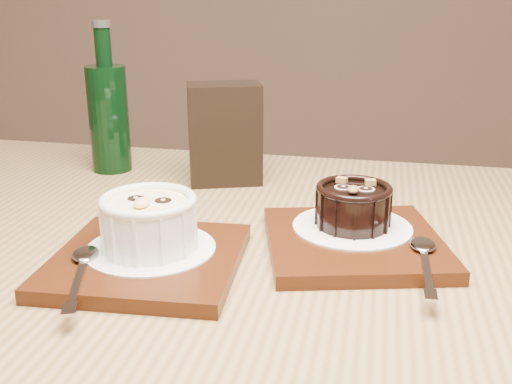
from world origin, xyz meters
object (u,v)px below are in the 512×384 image
tray_right (354,243)px  green_bottle (109,114)px  tray_left (147,260)px  condiment_stand (225,134)px  ramekin_dark (353,204)px  ramekin_white (149,220)px  table (260,337)px

tray_right → green_bottle: (-0.35, 0.26, 0.08)m
green_bottle → tray_left: bearing=-65.8°
condiment_stand → green_bottle: bearing=167.2°
ramekin_dark → green_bottle: size_ratio=0.37×
tray_left → tray_right: (0.21, 0.07, 0.00)m
tray_right → tray_left: bearing=-162.3°
tray_right → ramekin_white: bearing=-164.9°
table → tray_right: size_ratio=7.09×
ramekin_dark → tray_left: bearing=-148.0°
ramekin_white → ramekin_dark: size_ratio=1.17×
tray_left → table: bearing=14.6°
table → green_bottle: green_bottle is taller
ramekin_dark → green_bottle: bearing=154.7°
ramekin_white → green_bottle: size_ratio=0.44×
ramekin_dark → condiment_stand: size_ratio=0.59×
ramekin_white → ramekin_dark: 0.22m
tray_left → ramekin_dark: ramekin_dark is taller
condiment_stand → tray_right: bearing=-51.7°
ramekin_white → tray_right: ramekin_white is taller
green_bottle → ramekin_dark: bearing=-33.6°
tray_left → ramekin_dark: size_ratio=2.20×
tray_left → ramekin_dark: (0.20, 0.09, 0.03)m
tray_right → green_bottle: bearing=143.8°
tray_right → condiment_stand: bearing=128.3°
tray_right → green_bottle: 0.44m
ramekin_dark → table: bearing=-138.7°
tray_left → green_bottle: bearing=114.2°
table → ramekin_dark: (0.09, 0.06, 0.13)m
ramekin_white → condiment_stand: condiment_stand is taller
condiment_stand → green_bottle: size_ratio=0.64×
table → tray_left: 0.15m
tray_right → condiment_stand: condiment_stand is taller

